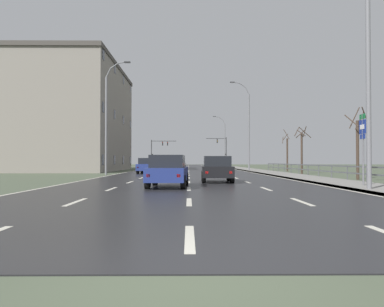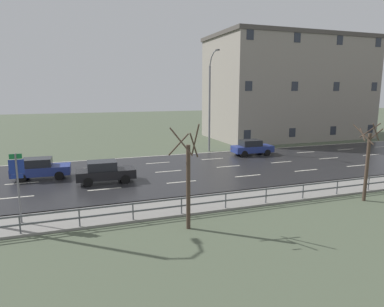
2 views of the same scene
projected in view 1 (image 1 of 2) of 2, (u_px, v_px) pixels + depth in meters
ground_plane at (189, 171)px, 52.22m from camera, size 160.00×160.00×0.12m
road_asphalt_strip at (189, 168)px, 64.21m from camera, size 14.00×120.00×0.03m
sidewalk_right at (238, 168)px, 64.30m from camera, size 3.00×120.00×0.12m
guardrail at (325, 169)px, 27.15m from camera, size 0.07×38.40×1.00m
street_lamp_foreground at (364, 71)px, 15.90m from camera, size 2.84×0.24×10.49m
street_lamp_midground at (248, 127)px, 47.30m from camera, size 2.47×0.24×11.31m
street_lamp_distant at (224, 142)px, 78.67m from camera, size 2.59×0.24×10.69m
street_lamp_left_bank at (108, 119)px, 34.59m from camera, size 2.30×0.24×10.52m
highway_sign at (363, 140)px, 18.10m from camera, size 0.09×0.68×3.58m
traffic_signal_right at (223, 148)px, 78.66m from camera, size 4.26×0.36×6.22m
traffic_signal_left at (158, 148)px, 79.86m from camera, size 5.38×0.36×5.74m
car_distant at (212, 164)px, 63.17m from camera, size 2.01×4.19×1.57m
car_near_right at (148, 166)px, 37.81m from camera, size 1.97×4.17×1.57m
car_far_left at (217, 169)px, 22.68m from camera, size 1.91×4.14×1.57m
car_near_left at (180, 164)px, 61.19m from camera, size 1.98×4.17×1.57m
car_far_right at (168, 171)px, 18.24m from camera, size 1.99×4.18×1.57m
brick_building at (75, 118)px, 49.44m from camera, size 11.80×21.64×13.73m
bare_tree_near at (358, 145)px, 25.70m from camera, size 1.61×1.34×5.04m
bare_tree_mid at (302, 150)px, 36.99m from camera, size 1.53×1.63×4.70m
bare_tree_far at (287, 153)px, 45.64m from camera, size 0.93×1.23×5.12m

